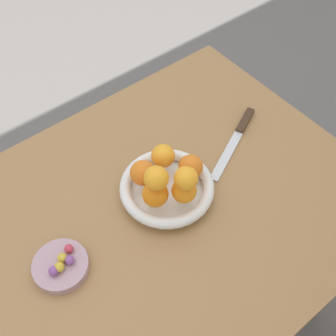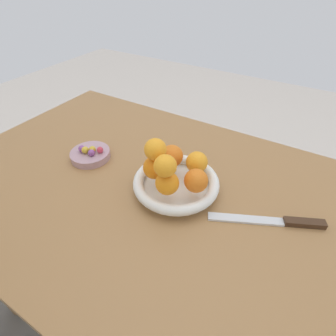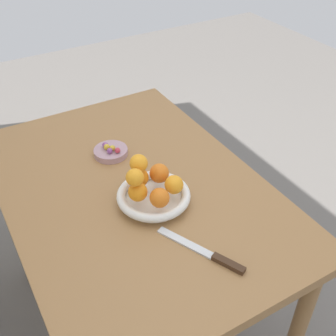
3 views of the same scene
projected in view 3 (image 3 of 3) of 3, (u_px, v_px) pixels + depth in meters
name	position (u px, v px, depth m)	size (l,w,h in m)	color
ground_plane	(142.00, 321.00, 1.77)	(6.00, 6.00, 0.00)	slate
dining_table	(134.00, 207.00, 1.37)	(1.10, 0.76, 0.74)	#9E7042
fruit_bowl	(154.00, 197.00, 1.24)	(0.22, 0.22, 0.04)	white
candy_dish	(111.00, 152.00, 1.44)	(0.12, 0.12, 0.02)	#B28C99
orange_0	(139.00, 178.00, 1.24)	(0.06, 0.06, 0.06)	orange
orange_1	(138.00, 192.00, 1.19)	(0.06, 0.06, 0.06)	orange
orange_2	(160.00, 198.00, 1.17)	(0.06, 0.06, 0.06)	orange
orange_3	(174.00, 185.00, 1.21)	(0.06, 0.06, 0.06)	orange
orange_4	(159.00, 173.00, 1.25)	(0.06, 0.06, 0.06)	orange
orange_5	(135.00, 178.00, 1.16)	(0.05, 0.05, 0.05)	orange
orange_6	(140.00, 163.00, 1.20)	(0.05, 0.05, 0.05)	orange
candy_ball_0	(118.00, 150.00, 1.41)	(0.02, 0.02, 0.02)	#C6384C
candy_ball_1	(105.00, 145.00, 1.44)	(0.02, 0.02, 0.02)	#8C4C99
candy_ball_2	(111.00, 150.00, 1.41)	(0.02, 0.02, 0.02)	#8C4C99
candy_ball_3	(112.00, 148.00, 1.42)	(0.02, 0.02, 0.02)	gold
candy_ball_4	(106.00, 147.00, 1.43)	(0.02, 0.02, 0.02)	gold
knife	(207.00, 253.00, 1.09)	(0.24, 0.13, 0.01)	#3F2819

